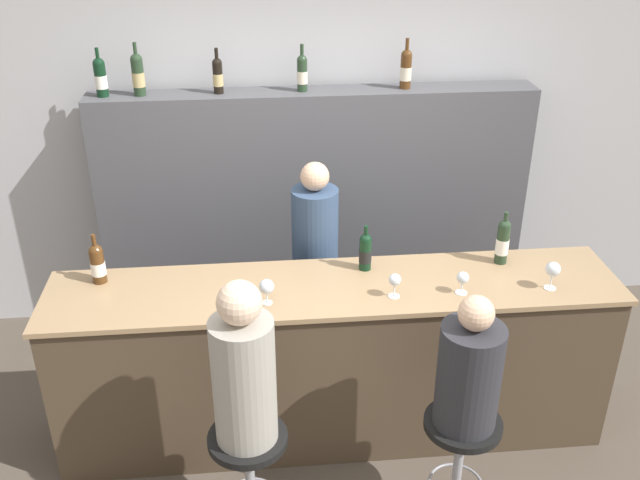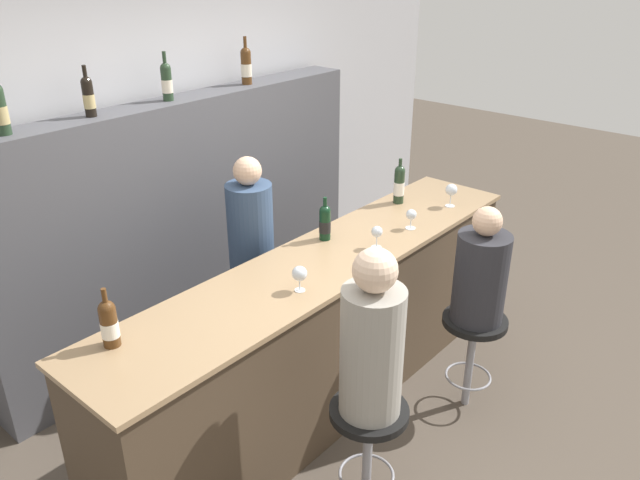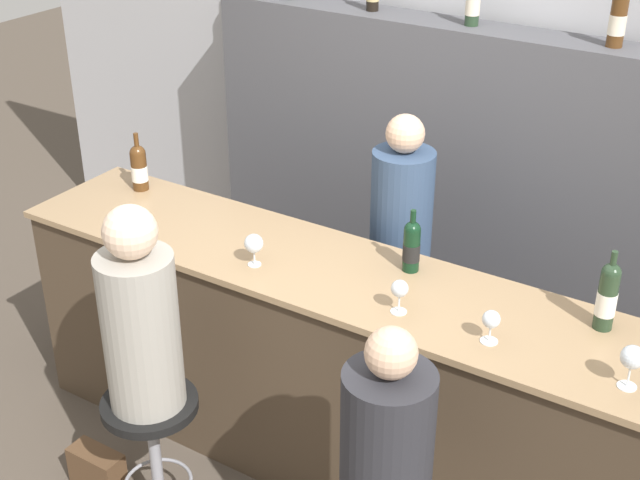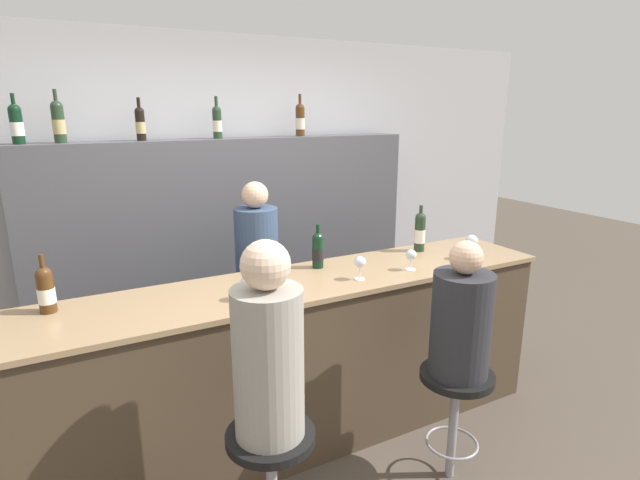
% 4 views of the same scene
% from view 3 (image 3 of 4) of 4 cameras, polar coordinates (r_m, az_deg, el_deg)
% --- Properties ---
extents(wall_back, '(6.40, 0.05, 2.60)m').
position_cam_3_polar(wall_back, '(4.86, 11.13, 7.95)').
color(wall_back, '#B2B2B7').
rests_on(wall_back, ground_plane).
extents(bar_counter, '(3.24, 0.64, 1.05)m').
position_cam_3_polar(bar_counter, '(4.01, 1.77, -8.73)').
color(bar_counter, '#473828').
rests_on(bar_counter, ground_plane).
extents(back_bar_cabinet, '(3.04, 0.28, 1.81)m').
position_cam_3_polar(back_bar_cabinet, '(4.81, 9.68, 2.78)').
color(back_bar_cabinet, '#4C4C51').
rests_on(back_bar_cabinet, ground_plane).
extents(wine_bottle_counter_0, '(0.08, 0.08, 0.30)m').
position_cam_3_polar(wine_bottle_counter_0, '(4.52, -11.51, 4.59)').
color(wine_bottle_counter_0, '#4C2D14').
rests_on(wine_bottle_counter_0, bar_counter).
extents(wine_bottle_counter_1, '(0.07, 0.07, 0.28)m').
position_cam_3_polar(wine_bottle_counter_1, '(3.72, 5.88, -0.36)').
color(wine_bottle_counter_1, black).
rests_on(wine_bottle_counter_1, bar_counter).
extents(wine_bottle_counter_2, '(0.08, 0.08, 0.33)m').
position_cam_3_polar(wine_bottle_counter_2, '(3.48, 17.91, -3.41)').
color(wine_bottle_counter_2, '#233823').
rests_on(wine_bottle_counter_2, bar_counter).
extents(wine_bottle_backbar_3, '(0.07, 0.07, 0.31)m').
position_cam_3_polar(wine_bottle_backbar_3, '(4.51, 9.78, 14.91)').
color(wine_bottle_backbar_3, '#233823').
rests_on(wine_bottle_backbar_3, back_bar_cabinet).
extents(wine_bottle_backbar_4, '(0.08, 0.08, 0.33)m').
position_cam_3_polar(wine_bottle_backbar_4, '(4.29, 18.55, 13.37)').
color(wine_bottle_backbar_4, '#4C2D14').
rests_on(wine_bottle_backbar_4, back_bar_cabinet).
extents(wine_glass_0, '(0.08, 0.08, 0.14)m').
position_cam_3_polar(wine_glass_0, '(3.76, -4.26, -0.25)').
color(wine_glass_0, silver).
rests_on(wine_glass_0, bar_counter).
extents(wine_glass_1, '(0.07, 0.07, 0.14)m').
position_cam_3_polar(wine_glass_1, '(3.44, 5.12, -3.19)').
color(wine_glass_1, silver).
rests_on(wine_glass_1, bar_counter).
extents(wine_glass_2, '(0.07, 0.07, 0.13)m').
position_cam_3_polar(wine_glass_2, '(3.32, 10.90, -5.09)').
color(wine_glass_2, silver).
rests_on(wine_glass_2, bar_counter).
extents(wine_glass_3, '(0.08, 0.08, 0.17)m').
position_cam_3_polar(wine_glass_3, '(3.20, 19.36, -7.15)').
color(wine_glass_3, silver).
rests_on(wine_glass_3, bar_counter).
extents(bar_stool_left, '(0.40, 0.40, 0.65)m').
position_cam_3_polar(bar_stool_left, '(3.82, -10.70, -11.68)').
color(bar_stool_left, gray).
rests_on(bar_stool_left, ground_plane).
extents(guest_seated_left, '(0.30, 0.30, 0.88)m').
position_cam_3_polar(guest_seated_left, '(3.51, -11.45, -5.05)').
color(guest_seated_left, gray).
rests_on(guest_seated_left, bar_stool_left).
extents(guest_seated_right, '(0.32, 0.32, 0.74)m').
position_cam_3_polar(guest_seated_right, '(3.03, 4.33, -12.42)').
color(guest_seated_right, '#28282D').
rests_on(guest_seated_right, bar_stool_right).
extents(bartender, '(0.29, 0.29, 1.57)m').
position_cam_3_polar(bartender, '(4.35, 5.04, -2.42)').
color(bartender, '#334766').
rests_on(bartender, ground_plane).
extents(handbag, '(0.26, 0.12, 0.20)m').
position_cam_3_polar(handbag, '(4.31, -14.06, -14.04)').
color(handbag, '#513823').
rests_on(handbag, ground_plane).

